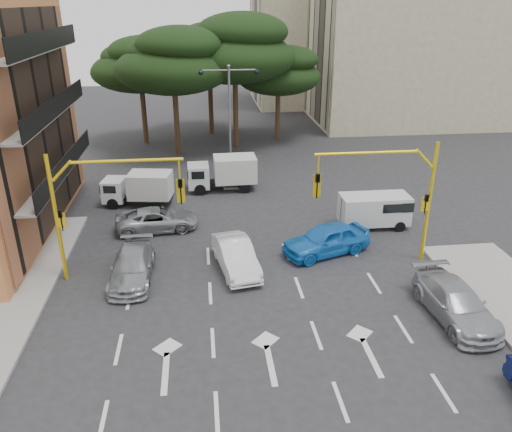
{
  "coord_description": "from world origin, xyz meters",
  "views": [
    {
      "loc": [
        -2.12,
        -19.0,
        11.92
      ],
      "look_at": [
        0.57,
        4.63,
        1.6
      ],
      "focal_mm": 35.0,
      "sensor_mm": 36.0,
      "label": 1
    }
  ],
  "objects_px": {
    "signal_mast_left": "(96,200)",
    "car_silver_wagon": "(132,267)",
    "box_truck_a": "(138,189)",
    "car_blue_compact": "(326,239)",
    "signal_mast_right": "(395,188)",
    "car_silver_cross_a": "(157,219)",
    "car_silver_parked": "(456,303)",
    "box_truck_b": "(223,174)",
    "car_white_hatch": "(236,256)",
    "van_white": "(374,211)",
    "street_lamp_center": "(229,102)"
  },
  "relations": [
    {
      "from": "box_truck_a",
      "to": "car_blue_compact",
      "type": "bearing_deg",
      "value": -118.78
    },
    {
      "from": "box_truck_a",
      "to": "box_truck_b",
      "type": "xyz_separation_m",
      "value": [
        5.39,
        2.15,
        0.09
      ]
    },
    {
      "from": "car_blue_compact",
      "to": "car_silver_wagon",
      "type": "bearing_deg",
      "value": -100.38
    },
    {
      "from": "box_truck_b",
      "to": "car_white_hatch",
      "type": "bearing_deg",
      "value": 178.66
    },
    {
      "from": "car_blue_compact",
      "to": "car_silver_cross_a",
      "type": "height_order",
      "value": "car_blue_compact"
    },
    {
      "from": "signal_mast_left",
      "to": "car_silver_cross_a",
      "type": "xyz_separation_m",
      "value": [
        2.07,
        5.01,
        -3.25
      ]
    },
    {
      "from": "signal_mast_right",
      "to": "box_truck_b",
      "type": "distance_m",
      "value": 13.69
    },
    {
      "from": "car_silver_cross_a",
      "to": "box_truck_a",
      "type": "bearing_deg",
      "value": 13.09
    },
    {
      "from": "car_silver_wagon",
      "to": "car_silver_parked",
      "type": "height_order",
      "value": "car_silver_parked"
    },
    {
      "from": "street_lamp_center",
      "to": "box_truck_a",
      "type": "distance_m",
      "value": 9.07
    },
    {
      "from": "car_silver_cross_a",
      "to": "signal_mast_right",
      "type": "bearing_deg",
      "value": -119.87
    },
    {
      "from": "van_white",
      "to": "box_truck_a",
      "type": "relative_size",
      "value": 0.89
    },
    {
      "from": "signal_mast_left",
      "to": "car_white_hatch",
      "type": "xyz_separation_m",
      "value": [
        6.1,
        0.02,
        -3.17
      ]
    },
    {
      "from": "car_white_hatch",
      "to": "car_silver_wagon",
      "type": "xyz_separation_m",
      "value": [
        -4.81,
        -0.39,
        -0.06
      ]
    },
    {
      "from": "box_truck_a",
      "to": "van_white",
      "type": "bearing_deg",
      "value": -100.93
    },
    {
      "from": "signal_mast_right",
      "to": "car_white_hatch",
      "type": "bearing_deg",
      "value": 179.87
    },
    {
      "from": "signal_mast_left",
      "to": "car_silver_wagon",
      "type": "xyz_separation_m",
      "value": [
        1.29,
        -0.37,
        -3.23
      ]
    },
    {
      "from": "signal_mast_left",
      "to": "box_truck_a",
      "type": "height_order",
      "value": "signal_mast_left"
    },
    {
      "from": "car_silver_cross_a",
      "to": "car_silver_parked",
      "type": "relative_size",
      "value": 0.94
    },
    {
      "from": "signal_mast_left",
      "to": "signal_mast_right",
      "type": "bearing_deg",
      "value": 0.0
    },
    {
      "from": "box_truck_b",
      "to": "van_white",
      "type": "bearing_deg",
      "value": -132.06
    },
    {
      "from": "street_lamp_center",
      "to": "car_silver_wagon",
      "type": "xyz_separation_m",
      "value": [
        -5.52,
        -14.38,
        -4.77
      ]
    },
    {
      "from": "signal_mast_left",
      "to": "box_truck_b",
      "type": "xyz_separation_m",
      "value": [
        6.07,
        11.09,
        -2.73
      ]
    },
    {
      "from": "car_white_hatch",
      "to": "car_silver_parked",
      "type": "bearing_deg",
      "value": -40.17
    },
    {
      "from": "box_truck_a",
      "to": "box_truck_b",
      "type": "distance_m",
      "value": 5.81
    },
    {
      "from": "car_white_hatch",
      "to": "car_silver_cross_a",
      "type": "height_order",
      "value": "car_white_hatch"
    },
    {
      "from": "car_silver_parked",
      "to": "box_truck_a",
      "type": "bearing_deg",
      "value": 131.97
    },
    {
      "from": "signal_mast_left",
      "to": "car_silver_wagon",
      "type": "bearing_deg",
      "value": -16.18
    },
    {
      "from": "van_white",
      "to": "signal_mast_right",
      "type": "bearing_deg",
      "value": -8.86
    },
    {
      "from": "street_lamp_center",
      "to": "car_silver_wagon",
      "type": "height_order",
      "value": "street_lamp_center"
    },
    {
      "from": "car_silver_wagon",
      "to": "van_white",
      "type": "relative_size",
      "value": 1.18
    },
    {
      "from": "street_lamp_center",
      "to": "box_truck_b",
      "type": "height_order",
      "value": "street_lamp_center"
    },
    {
      "from": "van_white",
      "to": "box_truck_a",
      "type": "distance_m",
      "value": 14.44
    },
    {
      "from": "signal_mast_left",
      "to": "box_truck_a",
      "type": "distance_m",
      "value": 9.4
    },
    {
      "from": "car_white_hatch",
      "to": "van_white",
      "type": "distance_m",
      "value": 9.12
    },
    {
      "from": "car_silver_wagon",
      "to": "car_silver_cross_a",
      "type": "relative_size",
      "value": 1.0
    },
    {
      "from": "street_lamp_center",
      "to": "box_truck_a",
      "type": "bearing_deg",
      "value": -140.44
    },
    {
      "from": "car_white_hatch",
      "to": "car_silver_cross_a",
      "type": "bearing_deg",
      "value": 119.07
    },
    {
      "from": "signal_mast_right",
      "to": "car_silver_cross_a",
      "type": "xyz_separation_m",
      "value": [
        -11.54,
        5.01,
        -3.25
      ]
    },
    {
      "from": "car_white_hatch",
      "to": "car_blue_compact",
      "type": "height_order",
      "value": "car_blue_compact"
    },
    {
      "from": "signal_mast_right",
      "to": "box_truck_b",
      "type": "relative_size",
      "value": 1.28
    },
    {
      "from": "car_silver_wagon",
      "to": "car_silver_cross_a",
      "type": "distance_m",
      "value": 5.44
    },
    {
      "from": "signal_mast_right",
      "to": "box_truck_a",
      "type": "bearing_deg",
      "value": 145.34
    },
    {
      "from": "car_silver_parked",
      "to": "box_truck_b",
      "type": "height_order",
      "value": "box_truck_b"
    },
    {
      "from": "car_blue_compact",
      "to": "car_silver_wagon",
      "type": "height_order",
      "value": "car_blue_compact"
    },
    {
      "from": "car_white_hatch",
      "to": "car_silver_parked",
      "type": "relative_size",
      "value": 0.9
    },
    {
      "from": "car_silver_wagon",
      "to": "box_truck_a",
      "type": "distance_m",
      "value": 9.35
    },
    {
      "from": "signal_mast_right",
      "to": "car_silver_wagon",
      "type": "bearing_deg",
      "value": -178.26
    },
    {
      "from": "box_truck_a",
      "to": "car_silver_parked",
      "type": "bearing_deg",
      "value": -126.13
    },
    {
      "from": "box_truck_b",
      "to": "car_silver_cross_a",
      "type": "bearing_deg",
      "value": 145.15
    }
  ]
}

